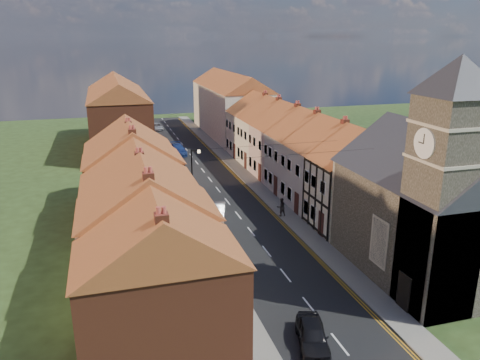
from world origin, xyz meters
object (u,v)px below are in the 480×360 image
Objects in this scene: pedestrian_left at (201,247)px; pedestrian_right at (281,207)px; car_mid at (216,212)px; lamppost at (193,177)px; car_far at (178,150)px; car_distant at (156,127)px; car_near at (312,335)px; church at (434,196)px.

pedestrian_right reaches higher than pedestrian_left.
car_mid is 2.58× the size of pedestrian_right.
lamppost is 1.35× the size of car_mid.
car_far is 27.18m from pedestrian_right.
pedestrian_left is 10.76m from pedestrian_right.
pedestrian_left is (-1.29, -9.67, -2.62)m from lamppost.
car_distant is at bearing 90.69° from car_far.
pedestrian_left is (-2.62, -52.19, 0.32)m from car_distant.
car_mid is 6.01m from pedestrian_right.
pedestrian_right is (5.40, -26.64, 0.26)m from car_far.
car_far reaches higher than car_distant.
car_near is 2.43× the size of pedestrian_left.
pedestrian_right is (5.20, 18.18, 0.32)m from car_near.
pedestrian_left reaches higher than car_far.
car_far is (0.52, 25.62, -0.01)m from car_mid.
car_distant is (-0.26, 44.98, -0.14)m from car_mid.
car_near is 44.81m from car_far.
car_mid reaches higher than car_distant.
car_near is 19.21m from car_mid.
car_mid is at bearing -13.56° from pedestrian_right.
lamppost reaches higher than car_distant.
car_far is at bearing -92.75° from car_distant.
pedestrian_left reaches higher than car_mid.
church is 3.04× the size of car_far.
car_far is (-0.20, 44.81, 0.06)m from car_near.
church is at bearing 109.44° from pedestrian_right.
car_distant is 2.48× the size of pedestrian_right.
church is 41.66m from car_far.
pedestrian_right is (8.80, 6.19, 0.06)m from pedestrian_left.
car_near is 12.52m from pedestrian_left.
car_far is 1.17× the size of car_distant.
car_distant is (-11.84, 59.19, -5.28)m from church.
car_distant is 2.68× the size of pedestrian_left.
church reaches higher than car_far.
pedestrian_left is at bearing 122.93° from car_near.
pedestrian_right reaches higher than car_near.
lamppost is at bearing 112.31° from car_near.
car_mid is 0.89× the size of car_far.
lamppost is at bearing 139.75° from car_mid.
car_near is 64.18m from car_distant.
car_far is 33.00m from pedestrian_left.
car_mid reaches higher than car_far.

